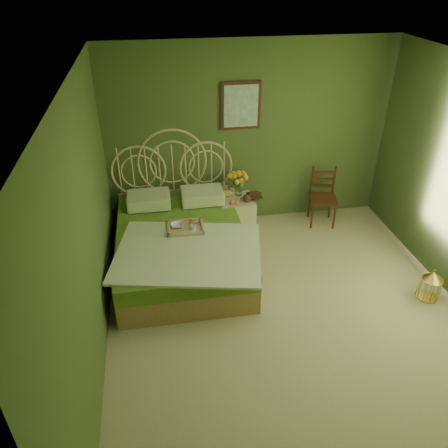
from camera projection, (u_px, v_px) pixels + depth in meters
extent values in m
plane|color=#C9B991|center=(290.00, 318.00, 4.88)|extent=(4.50, 4.50, 0.00)
plane|color=silver|center=(316.00, 80.00, 3.51)|extent=(4.50, 4.50, 0.00)
plane|color=#485B2F|center=(250.00, 137.00, 6.08)|extent=(4.00, 0.00, 4.00)
plane|color=#485B2F|center=(87.00, 238.00, 3.91)|extent=(0.00, 4.50, 4.50)
cube|color=black|center=(241.00, 106.00, 5.81)|extent=(0.54, 0.03, 0.64)
cube|color=silver|center=(241.00, 106.00, 5.79)|extent=(0.46, 0.01, 0.56)
cube|color=tan|center=(182.00, 256.00, 5.62)|extent=(1.57, 2.10, 0.31)
cube|color=olive|center=(181.00, 239.00, 5.48)|extent=(1.57, 2.10, 0.21)
cube|color=white|center=(188.00, 252.00, 5.03)|extent=(1.88, 1.58, 0.03)
cube|color=white|center=(149.00, 200.00, 5.94)|extent=(0.58, 0.42, 0.17)
cube|color=white|center=(202.00, 196.00, 6.05)|extent=(0.58, 0.42, 0.17)
cube|color=beige|center=(186.00, 229.00, 5.44)|extent=(0.46, 0.37, 0.04)
ellipsoid|color=#B77A38|center=(194.00, 221.00, 5.51)|extent=(0.12, 0.07, 0.05)
cube|color=#F0EBC4|center=(236.00, 215.00, 6.30)|extent=(0.48, 0.48, 0.52)
cylinder|color=silver|center=(239.00, 189.00, 6.22)|extent=(0.10, 0.10, 0.18)
ellipsoid|color=tan|center=(226.00, 193.00, 6.20)|extent=(0.21, 0.11, 0.10)
sphere|color=#EB795B|center=(232.00, 202.00, 6.01)|extent=(0.07, 0.07, 0.07)
sphere|color=#EB795B|center=(237.00, 202.00, 6.01)|extent=(0.07, 0.07, 0.07)
cube|color=black|center=(323.00, 199.00, 6.41)|extent=(0.44, 0.44, 0.04)
cylinder|color=black|center=(315.00, 217.00, 6.36)|extent=(0.03, 0.03, 0.40)
cylinder|color=black|center=(336.00, 215.00, 6.41)|extent=(0.03, 0.03, 0.40)
cylinder|color=black|center=(307.00, 207.00, 6.63)|extent=(0.03, 0.03, 0.40)
cylinder|color=black|center=(328.00, 205.00, 6.68)|extent=(0.03, 0.03, 0.40)
cube|color=black|center=(321.00, 180.00, 6.43)|extent=(0.32, 0.10, 0.45)
cylinder|color=gold|center=(426.00, 297.00, 5.18)|extent=(0.24, 0.24, 0.01)
cylinder|color=gold|center=(429.00, 288.00, 5.11)|extent=(0.24, 0.24, 0.27)
cone|color=gold|center=(433.00, 276.00, 5.01)|extent=(0.24, 0.24, 0.10)
imported|color=#381E0F|center=(249.00, 196.00, 6.20)|extent=(0.20, 0.25, 0.02)
imported|color=#472819|center=(249.00, 195.00, 6.19)|extent=(0.25, 0.28, 0.02)
imported|color=white|center=(177.00, 225.00, 5.45)|extent=(0.17, 0.17, 0.04)
imported|color=white|center=(192.00, 228.00, 5.37)|extent=(0.08, 0.08, 0.07)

